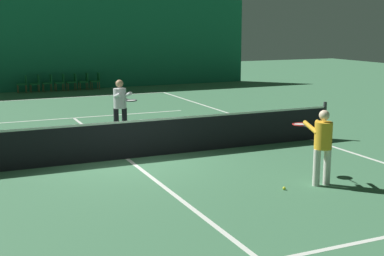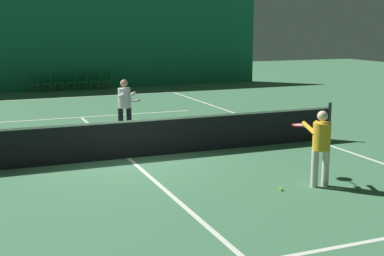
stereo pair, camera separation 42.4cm
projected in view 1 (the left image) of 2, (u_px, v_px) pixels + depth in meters
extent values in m
plane|color=#3D704C|center=(127.00, 159.00, 13.18)|extent=(60.00, 60.00, 0.00)
cube|color=#196B4C|center=(36.00, 44.00, 26.22)|extent=(23.00, 0.12, 4.62)
cube|color=silver|center=(48.00, 99.00, 23.86)|extent=(11.00, 0.10, 0.00)
cube|color=silver|center=(74.00, 118.00, 18.93)|extent=(8.25, 0.10, 0.00)
cube|color=silver|center=(311.00, 140.00, 15.37)|extent=(0.10, 23.80, 0.00)
cube|color=silver|center=(127.00, 159.00, 13.18)|extent=(0.10, 12.80, 0.00)
cube|color=black|center=(127.00, 140.00, 13.09)|extent=(11.90, 0.02, 0.95)
cube|color=white|center=(126.00, 122.00, 13.01)|extent=(11.90, 0.02, 0.05)
cylinder|color=#333338|center=(324.00, 120.00, 15.45)|extent=(0.10, 0.10, 1.07)
cylinder|color=beige|center=(317.00, 168.00, 10.91)|extent=(0.16, 0.16, 0.77)
cylinder|color=beige|center=(327.00, 167.00, 10.99)|extent=(0.16, 0.16, 0.77)
cylinder|color=gold|center=(323.00, 135.00, 10.82)|extent=(0.39, 0.39, 0.56)
sphere|color=beige|center=(324.00, 115.00, 10.74)|extent=(0.21, 0.21, 0.21)
cylinder|color=gold|center=(311.00, 128.00, 10.99)|extent=(0.14, 0.54, 0.22)
cylinder|color=gold|center=(323.00, 127.00, 11.08)|extent=(0.14, 0.54, 0.22)
cylinder|color=black|center=(307.00, 127.00, 11.43)|extent=(0.06, 0.31, 0.03)
torus|color=red|center=(300.00, 124.00, 11.71)|extent=(0.36, 0.36, 0.03)
cylinder|color=silver|center=(300.00, 124.00, 11.71)|extent=(0.30, 0.30, 0.00)
cylinder|color=black|center=(125.00, 121.00, 16.01)|extent=(0.16, 0.16, 0.81)
cylinder|color=black|center=(116.00, 122.00, 15.89)|extent=(0.16, 0.16, 0.81)
cylinder|color=#B7B7BC|center=(120.00, 98.00, 15.82)|extent=(0.39, 0.39, 0.59)
sphere|color=tan|center=(119.00, 84.00, 15.73)|extent=(0.22, 0.22, 0.22)
cylinder|color=#B7B7BC|center=(128.00, 95.00, 15.62)|extent=(0.12, 0.56, 0.24)
cylinder|color=#B7B7BC|center=(118.00, 95.00, 15.49)|extent=(0.12, 0.56, 0.24)
cylinder|color=black|center=(128.00, 99.00, 15.20)|extent=(0.04, 0.31, 0.03)
torus|color=black|center=(131.00, 100.00, 14.93)|extent=(0.34, 0.34, 0.03)
cylinder|color=silver|center=(131.00, 100.00, 14.93)|extent=(0.29, 0.29, 0.00)
cylinder|color=brown|center=(17.00, 89.00, 25.90)|extent=(0.03, 0.03, 0.39)
cylinder|color=brown|center=(18.00, 90.00, 25.56)|extent=(0.03, 0.03, 0.39)
cylinder|color=brown|center=(26.00, 88.00, 26.05)|extent=(0.03, 0.03, 0.39)
cylinder|color=brown|center=(27.00, 89.00, 25.71)|extent=(0.03, 0.03, 0.39)
cube|color=#196B38|center=(22.00, 84.00, 25.76)|extent=(0.44, 0.44, 0.05)
cube|color=#196B38|center=(26.00, 80.00, 25.80)|extent=(0.04, 0.44, 0.40)
cylinder|color=brown|center=(30.00, 88.00, 26.13)|extent=(0.03, 0.03, 0.39)
cylinder|color=brown|center=(31.00, 89.00, 25.79)|extent=(0.03, 0.03, 0.39)
cylinder|color=brown|center=(38.00, 88.00, 26.29)|extent=(0.03, 0.03, 0.39)
cylinder|color=brown|center=(39.00, 89.00, 25.94)|extent=(0.03, 0.03, 0.39)
cube|color=#196B38|center=(34.00, 84.00, 26.00)|extent=(0.44, 0.44, 0.05)
cube|color=#196B38|center=(38.00, 79.00, 26.03)|extent=(0.04, 0.44, 0.40)
cylinder|color=brown|center=(43.00, 87.00, 26.37)|extent=(0.03, 0.03, 0.39)
cylinder|color=brown|center=(44.00, 88.00, 26.03)|extent=(0.03, 0.03, 0.39)
cylinder|color=brown|center=(50.00, 87.00, 26.52)|extent=(0.03, 0.03, 0.39)
cylinder|color=brown|center=(52.00, 88.00, 26.18)|extent=(0.03, 0.03, 0.39)
cube|color=#196B38|center=(47.00, 83.00, 26.23)|extent=(0.44, 0.44, 0.05)
cube|color=#196B38|center=(51.00, 79.00, 26.27)|extent=(0.04, 0.44, 0.40)
cylinder|color=brown|center=(55.00, 87.00, 26.61)|extent=(0.03, 0.03, 0.39)
cylinder|color=brown|center=(56.00, 88.00, 26.27)|extent=(0.03, 0.03, 0.39)
cylinder|color=brown|center=(63.00, 87.00, 26.76)|extent=(0.03, 0.03, 0.39)
cylinder|color=brown|center=(64.00, 87.00, 26.42)|extent=(0.03, 0.03, 0.39)
cube|color=#196B38|center=(59.00, 83.00, 26.47)|extent=(0.44, 0.44, 0.05)
cube|color=#196B38|center=(63.00, 78.00, 26.51)|extent=(0.04, 0.44, 0.40)
cylinder|color=brown|center=(67.00, 86.00, 26.85)|extent=(0.03, 0.03, 0.39)
cylinder|color=brown|center=(68.00, 87.00, 26.50)|extent=(0.03, 0.03, 0.39)
cylinder|color=brown|center=(74.00, 86.00, 27.00)|extent=(0.03, 0.03, 0.39)
cylinder|color=brown|center=(76.00, 87.00, 26.66)|extent=(0.03, 0.03, 0.39)
cube|color=#196B38|center=(71.00, 82.00, 26.71)|extent=(0.44, 0.44, 0.05)
cube|color=#196B38|center=(75.00, 78.00, 26.75)|extent=(0.04, 0.44, 0.40)
cylinder|color=brown|center=(79.00, 86.00, 27.08)|extent=(0.03, 0.03, 0.39)
cylinder|color=brown|center=(80.00, 87.00, 26.74)|extent=(0.03, 0.03, 0.39)
cylinder|color=brown|center=(86.00, 85.00, 27.23)|extent=(0.03, 0.03, 0.39)
cylinder|color=brown|center=(88.00, 86.00, 26.89)|extent=(0.03, 0.03, 0.39)
cube|color=#196B38|center=(83.00, 82.00, 26.95)|extent=(0.44, 0.44, 0.05)
cube|color=#196B38|center=(87.00, 77.00, 26.98)|extent=(0.04, 0.44, 0.40)
cylinder|color=brown|center=(90.00, 85.00, 27.32)|extent=(0.03, 0.03, 0.39)
cylinder|color=brown|center=(92.00, 86.00, 26.98)|extent=(0.03, 0.03, 0.39)
cylinder|color=brown|center=(98.00, 85.00, 27.47)|extent=(0.03, 0.03, 0.39)
cylinder|color=brown|center=(99.00, 86.00, 27.13)|extent=(0.03, 0.03, 0.39)
cube|color=#196B38|center=(95.00, 81.00, 27.18)|extent=(0.44, 0.44, 0.05)
cube|color=#196B38|center=(98.00, 77.00, 27.22)|extent=(0.04, 0.44, 0.40)
sphere|color=#D1DB33|center=(284.00, 188.00, 10.70)|extent=(0.07, 0.07, 0.07)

